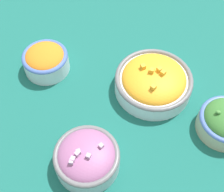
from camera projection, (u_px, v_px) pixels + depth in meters
ground_plane at (112, 103)px, 0.75m from camera, size 3.00×3.00×0.00m
bowl_red_onion at (87, 157)px, 0.63m from camera, size 0.14×0.14×0.07m
bowl_carrots at (46, 60)px, 0.78m from camera, size 0.11×0.11×0.06m
bowl_squash at (154, 81)px, 0.75m from camera, size 0.19×0.19×0.08m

